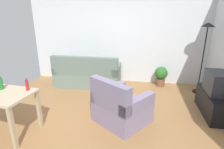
% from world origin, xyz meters
% --- Properties ---
extents(ground_plane, '(5.20, 4.40, 0.02)m').
position_xyz_m(ground_plane, '(0.00, 0.00, -0.01)').
color(ground_plane, '#9E7042').
extents(wall_rear, '(5.20, 0.10, 2.70)m').
position_xyz_m(wall_rear, '(0.00, 2.20, 1.35)').
color(wall_rear, silver).
rests_on(wall_rear, ground_plane).
extents(couch, '(1.83, 0.84, 0.92)m').
position_xyz_m(couch, '(-0.79, 1.59, 0.31)').
color(couch, slate).
rests_on(couch, ground_plane).
extents(tv_stand, '(0.44, 1.10, 0.48)m').
position_xyz_m(tv_stand, '(2.25, 0.47, 0.24)').
color(tv_stand, black).
rests_on(tv_stand, ground_plane).
extents(tv, '(0.41, 0.60, 0.44)m').
position_xyz_m(tv, '(2.25, 0.47, 0.70)').
color(tv, '#2D2D33').
rests_on(tv, tv_stand).
extents(torchiere_lamp, '(0.32, 0.32, 1.81)m').
position_xyz_m(torchiere_lamp, '(2.25, 1.60, 1.41)').
color(torchiere_lamp, black).
rests_on(torchiere_lamp, ground_plane).
extents(potted_plant, '(0.36, 0.36, 0.57)m').
position_xyz_m(potted_plant, '(1.30, 1.90, 0.33)').
color(potted_plant, brown).
rests_on(potted_plant, ground_plane).
extents(armchair, '(1.22, 1.21, 0.92)m').
position_xyz_m(armchair, '(0.36, -0.14, 0.32)').
color(armchair, gray).
rests_on(armchair, ground_plane).
extents(bottle_green, '(0.07, 0.07, 0.25)m').
position_xyz_m(bottle_green, '(-1.67, -0.62, 0.87)').
color(bottle_green, '#1E722D').
rests_on(bottle_green, desk).
extents(bottle_red, '(0.05, 0.05, 0.22)m').
position_xyz_m(bottle_red, '(-1.20, -0.60, 0.85)').
color(bottle_red, '#AD2323').
rests_on(bottle_red, desk).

